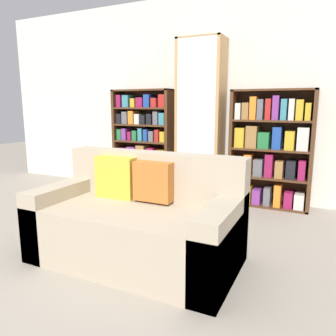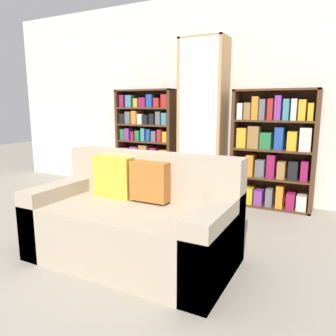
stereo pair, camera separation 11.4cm
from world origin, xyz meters
name	(u,v)px [view 2 (the right image)]	position (x,y,z in m)	size (l,w,h in m)	color
ground_plane	(64,288)	(0.00, 0.00, 0.00)	(16.00, 16.00, 0.00)	gray
wall_back	(209,98)	(0.00, 2.79, 1.35)	(7.01, 0.06, 2.70)	silver
couch	(134,222)	(0.18, 0.62, 0.31)	(1.64, 0.85, 0.86)	tan
bookshelf_left	(147,142)	(-0.87, 2.58, 0.73)	(0.90, 0.32, 1.47)	#4C2D19
display_cabinet	(203,121)	(0.01, 2.57, 1.04)	(0.59, 0.36, 2.10)	tan
bookshelf_right	(273,151)	(0.92, 2.58, 0.71)	(0.98, 0.32, 1.44)	#4C2D19
wine_bottle	(215,202)	(0.42, 1.95, 0.16)	(0.07, 0.07, 0.40)	black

